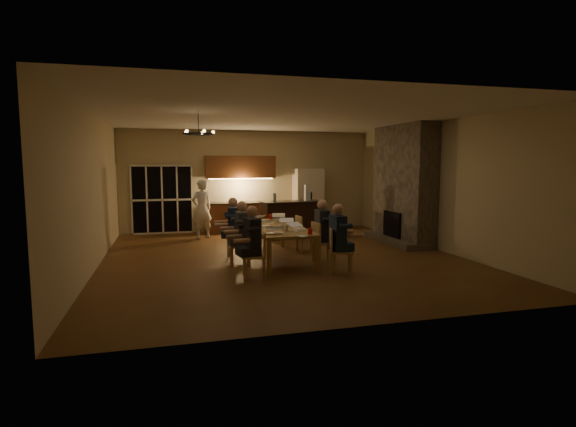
# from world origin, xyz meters

# --- Properties ---
(floor) EXTENTS (9.00, 9.00, 0.00)m
(floor) POSITION_xyz_m (0.00, 0.00, 0.00)
(floor) COLOR brown
(floor) RESTS_ON ground
(back_wall) EXTENTS (8.00, 0.04, 3.20)m
(back_wall) POSITION_xyz_m (0.00, 4.52, 1.60)
(back_wall) COLOR #C0B087
(back_wall) RESTS_ON ground
(left_wall) EXTENTS (0.04, 9.00, 3.20)m
(left_wall) POSITION_xyz_m (-4.02, 0.00, 1.60)
(left_wall) COLOR #C0B087
(left_wall) RESTS_ON ground
(right_wall) EXTENTS (0.04, 9.00, 3.20)m
(right_wall) POSITION_xyz_m (4.02, 0.00, 1.60)
(right_wall) COLOR #C0B087
(right_wall) RESTS_ON ground
(ceiling) EXTENTS (8.00, 9.00, 0.04)m
(ceiling) POSITION_xyz_m (0.00, 0.00, 3.22)
(ceiling) COLOR white
(ceiling) RESTS_ON back_wall
(french_doors) EXTENTS (1.86, 0.08, 2.10)m
(french_doors) POSITION_xyz_m (-2.70, 4.47, 1.05)
(french_doors) COLOR black
(french_doors) RESTS_ON ground
(fireplace) EXTENTS (0.58, 2.50, 3.20)m
(fireplace) POSITION_xyz_m (3.70, 1.20, 1.60)
(fireplace) COLOR #6D6256
(fireplace) RESTS_ON ground
(kitchenette) EXTENTS (2.24, 0.68, 2.40)m
(kitchenette) POSITION_xyz_m (-0.30, 4.20, 1.20)
(kitchenette) COLOR brown
(kitchenette) RESTS_ON ground
(refrigerator) EXTENTS (0.90, 0.68, 2.00)m
(refrigerator) POSITION_xyz_m (1.90, 4.15, 1.00)
(refrigerator) COLOR #EEE3C8
(refrigerator) RESTS_ON ground
(dining_table) EXTENTS (1.10, 2.92, 0.75)m
(dining_table) POSITION_xyz_m (-0.18, -0.09, 0.38)
(dining_table) COLOR #A88543
(dining_table) RESTS_ON ground
(bar_island) EXTENTS (1.87, 0.91, 1.08)m
(bar_island) POSITION_xyz_m (0.93, 2.66, 0.54)
(bar_island) COLOR black
(bar_island) RESTS_ON ground
(chair_left_near) EXTENTS (0.51, 0.51, 0.89)m
(chair_left_near) POSITION_xyz_m (-1.00, -1.66, 0.45)
(chair_left_near) COLOR tan
(chair_left_near) RESTS_ON ground
(chair_left_mid) EXTENTS (0.46, 0.46, 0.89)m
(chair_left_mid) POSITION_xyz_m (-1.09, -0.52, 0.45)
(chair_left_mid) COLOR tan
(chair_left_mid) RESTS_ON ground
(chair_left_far) EXTENTS (0.54, 0.54, 0.89)m
(chair_left_far) POSITION_xyz_m (-1.00, 0.56, 0.45)
(chair_left_far) COLOR tan
(chair_left_far) RESTS_ON ground
(chair_right_near) EXTENTS (0.55, 0.55, 0.89)m
(chair_right_near) POSITION_xyz_m (0.73, -1.70, 0.45)
(chair_right_near) COLOR tan
(chair_right_near) RESTS_ON ground
(chair_right_mid) EXTENTS (0.49, 0.49, 0.89)m
(chair_right_mid) POSITION_xyz_m (0.75, -0.66, 0.45)
(chair_right_mid) COLOR tan
(chair_right_mid) RESTS_ON ground
(chair_right_far) EXTENTS (0.46, 0.46, 0.89)m
(chair_right_far) POSITION_xyz_m (0.72, 0.56, 0.45)
(chair_right_far) COLOR tan
(chair_right_far) RESTS_ON ground
(person_left_near) EXTENTS (0.68, 0.68, 1.38)m
(person_left_near) POSITION_xyz_m (-1.03, -1.64, 0.69)
(person_left_near) COLOR #202229
(person_left_near) RESTS_ON ground
(person_right_near) EXTENTS (0.60, 0.60, 1.38)m
(person_right_near) POSITION_xyz_m (0.67, -1.66, 0.69)
(person_right_near) COLOR #1B2A45
(person_right_near) RESTS_ON ground
(person_left_mid) EXTENTS (0.63, 0.63, 1.38)m
(person_left_mid) POSITION_xyz_m (-1.04, -0.54, 0.69)
(person_left_mid) COLOR #34373D
(person_left_mid) RESTS_ON ground
(person_right_mid) EXTENTS (0.61, 0.61, 1.38)m
(person_right_mid) POSITION_xyz_m (0.71, -0.62, 0.69)
(person_right_mid) COLOR #202229
(person_right_mid) RESTS_ON ground
(person_left_far) EXTENTS (0.65, 0.65, 1.38)m
(person_left_far) POSITION_xyz_m (-1.08, 0.50, 0.69)
(person_left_far) COLOR #1B2A45
(person_left_far) RESTS_ON ground
(standing_person) EXTENTS (0.74, 0.62, 1.71)m
(standing_person) POSITION_xyz_m (-1.59, 3.29, 0.86)
(standing_person) COLOR white
(standing_person) RESTS_ON ground
(chandelier) EXTENTS (0.62, 0.62, 0.03)m
(chandelier) POSITION_xyz_m (-1.90, -0.55, 2.75)
(chandelier) COLOR black
(chandelier) RESTS_ON ceiling
(laptop_a) EXTENTS (0.34, 0.31, 0.23)m
(laptop_a) POSITION_xyz_m (-0.48, -1.07, 0.86)
(laptop_a) COLOR silver
(laptop_a) RESTS_ON dining_table
(laptop_b) EXTENTS (0.40, 0.38, 0.23)m
(laptop_b) POSITION_xyz_m (0.09, -0.87, 0.86)
(laptop_b) COLOR silver
(laptop_b) RESTS_ON dining_table
(laptop_c) EXTENTS (0.37, 0.34, 0.23)m
(laptop_c) POSITION_xyz_m (-0.49, -0.00, 0.86)
(laptop_c) COLOR silver
(laptop_c) RESTS_ON dining_table
(laptop_d) EXTENTS (0.38, 0.35, 0.23)m
(laptop_d) POSITION_xyz_m (0.05, -0.09, 0.86)
(laptop_d) COLOR silver
(laptop_d) RESTS_ON dining_table
(laptop_e) EXTENTS (0.39, 0.37, 0.23)m
(laptop_e) POSITION_xyz_m (-0.46, 0.96, 0.86)
(laptop_e) COLOR silver
(laptop_e) RESTS_ON dining_table
(laptop_f) EXTENTS (0.38, 0.35, 0.23)m
(laptop_f) POSITION_xyz_m (0.11, 0.91, 0.86)
(laptop_f) COLOR silver
(laptop_f) RESTS_ON dining_table
(mug_front) EXTENTS (0.08, 0.08, 0.10)m
(mug_front) POSITION_xyz_m (-0.18, -0.57, 0.80)
(mug_front) COLOR white
(mug_front) RESTS_ON dining_table
(mug_mid) EXTENTS (0.07, 0.07, 0.10)m
(mug_mid) POSITION_xyz_m (-0.05, 0.49, 0.80)
(mug_mid) COLOR white
(mug_mid) RESTS_ON dining_table
(mug_back) EXTENTS (0.08, 0.08, 0.10)m
(mug_back) POSITION_xyz_m (-0.58, 0.64, 0.80)
(mug_back) COLOR white
(mug_back) RESTS_ON dining_table
(redcup_near) EXTENTS (0.09, 0.09, 0.12)m
(redcup_near) POSITION_xyz_m (0.20, -1.36, 0.81)
(redcup_near) COLOR red
(redcup_near) RESTS_ON dining_table
(redcup_mid) EXTENTS (0.09, 0.09, 0.12)m
(redcup_mid) POSITION_xyz_m (-0.63, 0.25, 0.81)
(redcup_mid) COLOR red
(redcup_mid) RESTS_ON dining_table
(redcup_far) EXTENTS (0.08, 0.08, 0.12)m
(redcup_far) POSITION_xyz_m (-0.02, 1.27, 0.81)
(redcup_far) COLOR red
(redcup_far) RESTS_ON dining_table
(can_silver) EXTENTS (0.07, 0.07, 0.12)m
(can_silver) POSITION_xyz_m (-0.14, -0.82, 0.81)
(can_silver) COLOR #B2B2B7
(can_silver) RESTS_ON dining_table
(can_cola) EXTENTS (0.06, 0.06, 0.12)m
(can_cola) POSITION_xyz_m (-0.31, 1.35, 0.81)
(can_cola) COLOR #3F0F0C
(can_cola) RESTS_ON dining_table
(can_right) EXTENTS (0.06, 0.06, 0.12)m
(can_right) POSITION_xyz_m (0.28, 0.28, 0.81)
(can_right) COLOR #B2B2B7
(can_right) RESTS_ON dining_table
(plate_near) EXTENTS (0.27, 0.27, 0.02)m
(plate_near) POSITION_xyz_m (0.20, -0.57, 0.76)
(plate_near) COLOR white
(plate_near) RESTS_ON dining_table
(plate_left) EXTENTS (0.25, 0.25, 0.02)m
(plate_left) POSITION_xyz_m (-0.44, -1.02, 0.76)
(plate_left) COLOR white
(plate_left) RESTS_ON dining_table
(plate_far) EXTENTS (0.27, 0.27, 0.02)m
(plate_far) POSITION_xyz_m (0.26, 0.64, 0.76)
(plate_far) COLOR white
(plate_far) RESTS_ON dining_table
(notepad) EXTENTS (0.22, 0.25, 0.01)m
(notepad) POSITION_xyz_m (-0.03, -1.58, 0.76)
(notepad) COLOR white
(notepad) RESTS_ON dining_table
(bar_bottle) EXTENTS (0.09, 0.09, 0.24)m
(bar_bottle) POSITION_xyz_m (0.41, 2.58, 1.20)
(bar_bottle) COLOR #99999E
(bar_bottle) RESTS_ON bar_island
(bar_blender) EXTENTS (0.15, 0.15, 0.46)m
(bar_blender) POSITION_xyz_m (1.44, 2.79, 1.31)
(bar_blender) COLOR silver
(bar_blender) RESTS_ON bar_island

